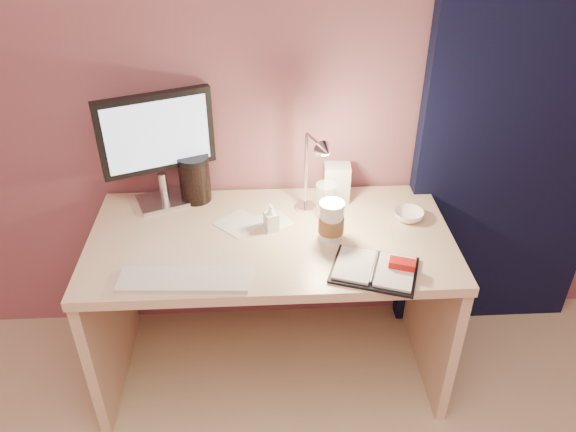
{
  "coord_description": "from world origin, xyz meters",
  "views": [
    {
      "loc": [
        -0.03,
        -0.39,
        1.98
      ],
      "look_at": [
        0.06,
        1.33,
        0.85
      ],
      "focal_mm": 35.0,
      "sensor_mm": 36.0,
      "label": 1
    }
  ],
  "objects_px": {
    "bowl": "(408,215)",
    "desk_lamp": "(299,170)",
    "monitor": "(157,140)",
    "desk": "(271,269)",
    "keyboard": "(184,280)",
    "dark_jar": "(195,180)",
    "product_box": "(337,183)",
    "coffee_cup": "(331,222)",
    "lotion_bottle": "(271,218)",
    "planner": "(377,269)",
    "clear_cup": "(326,200)"
  },
  "relations": [
    {
      "from": "keyboard",
      "to": "bowl",
      "type": "xyz_separation_m",
      "value": [
        0.86,
        0.34,
        0.01
      ]
    },
    {
      "from": "planner",
      "to": "monitor",
      "type": "bearing_deg",
      "value": 166.96
    },
    {
      "from": "coffee_cup",
      "to": "lotion_bottle",
      "type": "distance_m",
      "value": 0.24
    },
    {
      "from": "coffee_cup",
      "to": "desk_lamp",
      "type": "height_order",
      "value": "desk_lamp"
    },
    {
      "from": "keyboard",
      "to": "coffee_cup",
      "type": "xyz_separation_m",
      "value": [
        0.53,
        0.23,
        0.06
      ]
    },
    {
      "from": "keyboard",
      "to": "coffee_cup",
      "type": "distance_m",
      "value": 0.59
    },
    {
      "from": "keyboard",
      "to": "bowl",
      "type": "relative_size",
      "value": 3.71
    },
    {
      "from": "product_box",
      "to": "lotion_bottle",
      "type": "bearing_deg",
      "value": -138.81
    },
    {
      "from": "lotion_bottle",
      "to": "bowl",
      "type": "bearing_deg",
      "value": 4.52
    },
    {
      "from": "keyboard",
      "to": "bowl",
      "type": "distance_m",
      "value": 0.93
    },
    {
      "from": "desk",
      "to": "monitor",
      "type": "distance_m",
      "value": 0.7
    },
    {
      "from": "dark_jar",
      "to": "product_box",
      "type": "relative_size",
      "value": 1.12
    },
    {
      "from": "coffee_cup",
      "to": "planner",
      "type": "bearing_deg",
      "value": -56.72
    },
    {
      "from": "keyboard",
      "to": "desk_lamp",
      "type": "bearing_deg",
      "value": 44.17
    },
    {
      "from": "lotion_bottle",
      "to": "monitor",
      "type": "bearing_deg",
      "value": 152.73
    },
    {
      "from": "lotion_bottle",
      "to": "desk",
      "type": "bearing_deg",
      "value": 97.62
    },
    {
      "from": "lotion_bottle",
      "to": "product_box",
      "type": "distance_m",
      "value": 0.35
    },
    {
      "from": "coffee_cup",
      "to": "clear_cup",
      "type": "bearing_deg",
      "value": 91.46
    },
    {
      "from": "monitor",
      "to": "planner",
      "type": "relative_size",
      "value": 1.38
    },
    {
      "from": "bowl",
      "to": "desk_lamp",
      "type": "distance_m",
      "value": 0.49
    },
    {
      "from": "keyboard",
      "to": "lotion_bottle",
      "type": "bearing_deg",
      "value": 47.42
    },
    {
      "from": "dark_jar",
      "to": "product_box",
      "type": "distance_m",
      "value": 0.59
    },
    {
      "from": "clear_cup",
      "to": "dark_jar",
      "type": "height_order",
      "value": "dark_jar"
    },
    {
      "from": "planner",
      "to": "coffee_cup",
      "type": "bearing_deg",
      "value": 142.5
    },
    {
      "from": "desk",
      "to": "keyboard",
      "type": "relative_size",
      "value": 3.13
    },
    {
      "from": "bowl",
      "to": "desk_lamp",
      "type": "relative_size",
      "value": 0.33
    },
    {
      "from": "coffee_cup",
      "to": "desk",
      "type": "bearing_deg",
      "value": 155.88
    },
    {
      "from": "desk",
      "to": "coffee_cup",
      "type": "xyz_separation_m",
      "value": [
        0.23,
        -0.1,
        0.3
      ]
    },
    {
      "from": "monitor",
      "to": "lotion_bottle",
      "type": "relative_size",
      "value": 4.34
    },
    {
      "from": "coffee_cup",
      "to": "bowl",
      "type": "xyz_separation_m",
      "value": [
        0.33,
        0.11,
        -0.06
      ]
    },
    {
      "from": "clear_cup",
      "to": "desk_lamp",
      "type": "relative_size",
      "value": 0.39
    },
    {
      "from": "clear_cup",
      "to": "desk",
      "type": "bearing_deg",
      "value": -165.6
    },
    {
      "from": "coffee_cup",
      "to": "lotion_bottle",
      "type": "relative_size",
      "value": 1.42
    },
    {
      "from": "desk_lamp",
      "to": "coffee_cup",
      "type": "bearing_deg",
      "value": -71.22
    },
    {
      "from": "keyboard",
      "to": "coffee_cup",
      "type": "relative_size",
      "value": 2.83
    },
    {
      "from": "keyboard",
      "to": "dark_jar",
      "type": "distance_m",
      "value": 0.55
    },
    {
      "from": "desk",
      "to": "monitor",
      "type": "relative_size",
      "value": 2.9
    },
    {
      "from": "coffee_cup",
      "to": "product_box",
      "type": "height_order",
      "value": "product_box"
    },
    {
      "from": "keyboard",
      "to": "coffee_cup",
      "type": "height_order",
      "value": "coffee_cup"
    },
    {
      "from": "coffee_cup",
      "to": "product_box",
      "type": "bearing_deg",
      "value": 78.7
    },
    {
      "from": "product_box",
      "to": "bowl",
      "type": "bearing_deg",
      "value": -27.68
    },
    {
      "from": "desk_lamp",
      "to": "planner",
      "type": "bearing_deg",
      "value": -75.61
    },
    {
      "from": "monitor",
      "to": "dark_jar",
      "type": "relative_size",
      "value": 2.66
    },
    {
      "from": "monitor",
      "to": "bowl",
      "type": "distance_m",
      "value": 1.05
    },
    {
      "from": "desk_lamp",
      "to": "keyboard",
      "type": "bearing_deg",
      "value": -160.99
    },
    {
      "from": "desk",
      "to": "dark_jar",
      "type": "bearing_deg",
      "value": 145.32
    },
    {
      "from": "monitor",
      "to": "keyboard",
      "type": "bearing_deg",
      "value": -97.43
    },
    {
      "from": "coffee_cup",
      "to": "bowl",
      "type": "bearing_deg",
      "value": 18.97
    },
    {
      "from": "keyboard",
      "to": "dark_jar",
      "type": "height_order",
      "value": "dark_jar"
    },
    {
      "from": "lotion_bottle",
      "to": "dark_jar",
      "type": "height_order",
      "value": "dark_jar"
    }
  ]
}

